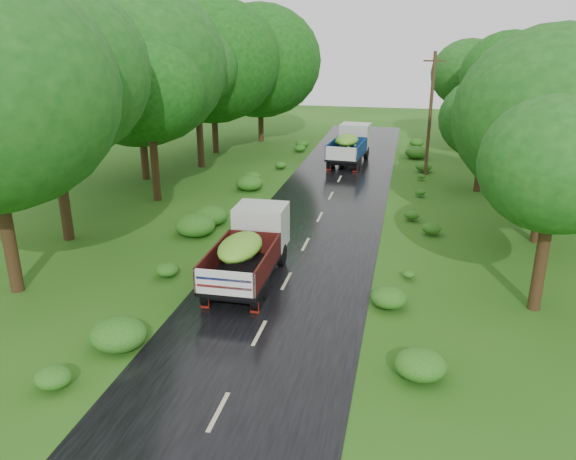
% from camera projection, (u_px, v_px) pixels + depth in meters
% --- Properties ---
extents(ground, '(120.00, 120.00, 0.00)m').
position_uv_depth(ground, '(218.00, 412.00, 14.22)').
color(ground, '#1B490F').
rests_on(ground, ground).
extents(road, '(6.50, 80.00, 0.02)m').
position_uv_depth(road, '(267.00, 318.00, 18.81)').
color(road, black).
rests_on(road, ground).
extents(road_lines, '(0.12, 69.60, 0.00)m').
position_uv_depth(road_lines, '(274.00, 304.00, 19.73)').
color(road_lines, '#BFB78C').
rests_on(road_lines, road).
extents(truck_near, '(2.15, 5.88, 2.46)m').
position_uv_depth(truck_near, '(250.00, 246.00, 21.28)').
color(truck_near, black).
rests_on(truck_near, ground).
extents(truck_far, '(2.63, 6.22, 2.55)m').
position_uv_depth(truck_far, '(350.00, 143.00, 40.08)').
color(truck_far, black).
rests_on(truck_far, ground).
extents(utility_pole, '(1.38, 0.23, 7.86)m').
position_uv_depth(utility_pole, '(430.00, 113.00, 36.02)').
color(utility_pole, '#382616').
rests_on(utility_pole, ground).
extents(trees_left, '(8.52, 34.77, 9.40)m').
position_uv_depth(trees_left, '(168.00, 69.00, 33.65)').
color(trees_left, black).
rests_on(trees_left, ground).
extents(trees_right, '(5.57, 32.78, 7.82)m').
position_uv_depth(trees_right, '(509.00, 100.00, 31.09)').
color(trees_right, black).
rests_on(trees_right, ground).
extents(shrubs, '(11.90, 44.00, 0.70)m').
position_uv_depth(shrubs, '(313.00, 223.00, 26.97)').
color(shrubs, '#225514').
rests_on(shrubs, ground).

